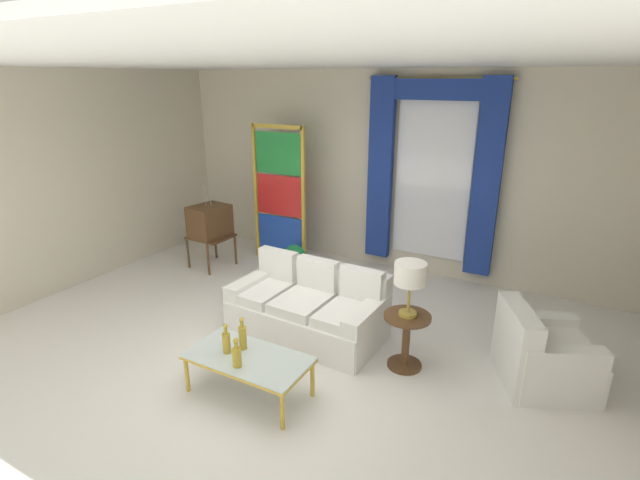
% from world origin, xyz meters
% --- Properties ---
extents(ground_plane, '(16.00, 16.00, 0.00)m').
position_xyz_m(ground_plane, '(0.00, 0.00, 0.00)').
color(ground_plane, white).
extents(wall_rear, '(8.00, 0.12, 3.00)m').
position_xyz_m(wall_rear, '(0.00, 3.06, 1.50)').
color(wall_rear, beige).
rests_on(wall_rear, ground).
extents(wall_left, '(0.12, 7.00, 3.00)m').
position_xyz_m(wall_left, '(-3.66, 0.60, 1.50)').
color(wall_left, beige).
rests_on(wall_left, ground).
extents(ceiling_slab, '(8.00, 7.60, 0.04)m').
position_xyz_m(ceiling_slab, '(0.00, 0.80, 3.02)').
color(ceiling_slab, white).
extents(curtained_window, '(2.00, 0.17, 2.70)m').
position_xyz_m(curtained_window, '(0.73, 2.89, 1.74)').
color(curtained_window, white).
rests_on(curtained_window, ground).
extents(couch_white_long, '(1.79, 0.99, 0.86)m').
position_xyz_m(couch_white_long, '(0.05, 0.59, 0.30)').
color(couch_white_long, white).
rests_on(couch_white_long, ground).
extents(coffee_table, '(1.17, 0.60, 0.41)m').
position_xyz_m(coffee_table, '(0.14, -0.71, 0.37)').
color(coffee_table, silver).
rests_on(coffee_table, ground).
extents(bottle_blue_decanter, '(0.08, 0.08, 0.28)m').
position_xyz_m(bottle_blue_decanter, '(0.15, -0.89, 0.52)').
color(bottle_blue_decanter, gold).
rests_on(bottle_blue_decanter, coffee_table).
extents(bottle_crystal_tall, '(0.07, 0.07, 0.33)m').
position_xyz_m(bottle_crystal_tall, '(0.02, -0.63, 0.54)').
color(bottle_crystal_tall, gold).
rests_on(bottle_crystal_tall, coffee_table).
extents(bottle_amber_squat, '(0.07, 0.07, 0.30)m').
position_xyz_m(bottle_amber_squat, '(-0.07, -0.76, 0.53)').
color(bottle_amber_squat, gold).
rests_on(bottle_amber_squat, coffee_table).
extents(vintage_tv, '(0.62, 0.66, 1.35)m').
position_xyz_m(vintage_tv, '(-2.35, 1.61, 0.73)').
color(vintage_tv, brown).
rests_on(vintage_tv, ground).
extents(armchair_white, '(1.08, 1.07, 0.80)m').
position_xyz_m(armchair_white, '(2.53, 0.81, 0.29)').
color(armchair_white, white).
rests_on(armchair_white, ground).
extents(stained_glass_divider, '(0.95, 0.05, 2.20)m').
position_xyz_m(stained_glass_divider, '(-1.53, 2.36, 1.06)').
color(stained_glass_divider, gold).
rests_on(stained_glass_divider, ground).
extents(peacock_figurine, '(0.44, 0.60, 0.50)m').
position_xyz_m(peacock_figurine, '(-1.09, 1.97, 0.22)').
color(peacock_figurine, beige).
rests_on(peacock_figurine, ground).
extents(round_side_table, '(0.48, 0.48, 0.59)m').
position_xyz_m(round_side_table, '(1.28, 0.44, 0.36)').
color(round_side_table, brown).
rests_on(round_side_table, ground).
extents(table_lamp_brass, '(0.32, 0.32, 0.57)m').
position_xyz_m(table_lamp_brass, '(1.28, 0.44, 1.03)').
color(table_lamp_brass, '#B29338').
rests_on(table_lamp_brass, round_side_table).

